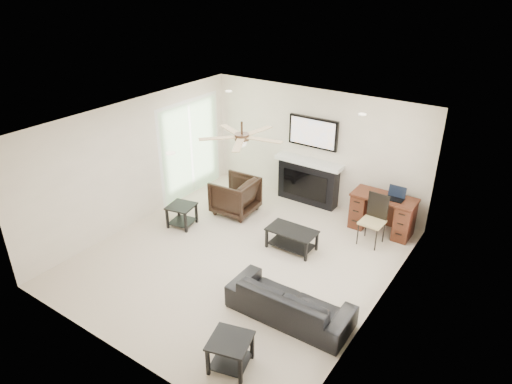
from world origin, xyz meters
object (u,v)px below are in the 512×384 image
armchair (235,196)px  desk (382,214)px  sofa (290,302)px  coffee_table (292,239)px  fireplace_unit (309,162)px

armchair → desk: bearing=105.9°
sofa → coffee_table: (-0.90, 1.60, -0.07)m
coffee_table → desk: (1.13, 1.55, 0.18)m
armchair → desk: size_ratio=0.70×
armchair → fireplace_unit: 1.74m
armchair → fireplace_unit: fireplace_unit is taller
desk → armchair: bearing=-160.6°
coffee_table → fireplace_unit: size_ratio=0.47×
sofa → coffee_table: 1.84m
armchair → desk: (2.83, 1.00, -0.01)m
sofa → armchair: 3.38m
armchair → coffee_table: size_ratio=0.94×
coffee_table → fireplace_unit: 2.09m
fireplace_unit → desk: 1.91m
coffee_table → desk: 1.93m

